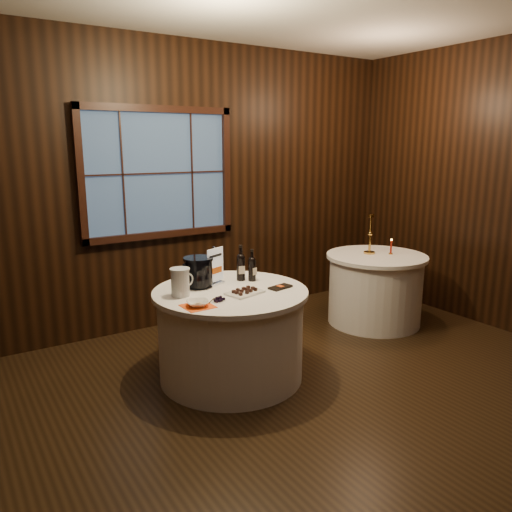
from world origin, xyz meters
TOP-DOWN VIEW (x-y plane):
  - ground at (0.00, 0.00)m, footprint 6.00×6.00m
  - back_wall at (0.00, 2.48)m, footprint 6.00×0.10m
  - main_table at (0.00, 1.00)m, footprint 1.28×1.28m
  - side_table at (2.00, 1.30)m, footprint 1.08×1.08m
  - sign_stand at (-0.03, 1.21)m, footprint 0.20×0.16m
  - port_bottle_left at (0.23, 1.21)m, footprint 0.07×0.09m
  - port_bottle_right at (0.30, 1.14)m, footprint 0.07×0.07m
  - ice_bucket at (-0.18, 1.22)m, footprint 0.25×0.25m
  - chocolate_plate at (0.04, 0.84)m, footprint 0.32×0.25m
  - chocolate_box at (0.38, 0.82)m, footprint 0.22×0.14m
  - grape_bunch at (-0.22, 0.78)m, footprint 0.16×0.06m
  - glass_pitcher at (-0.41, 1.07)m, footprint 0.21×0.16m
  - orange_napkin at (-0.42, 0.76)m, footprint 0.22×0.22m
  - cracker_bowl at (-0.42, 0.76)m, footprint 0.21×0.21m
  - brass_candlestick at (1.97, 1.39)m, footprint 0.12×0.12m
  - red_candle at (2.15, 1.24)m, footprint 0.05×0.05m

SIDE VIEW (x-z plane):
  - ground at x=0.00m, z-range 0.00..0.00m
  - main_table at x=0.00m, z-range 0.00..0.77m
  - side_table at x=2.00m, z-range 0.00..0.77m
  - orange_napkin at x=-0.42m, z-range 0.77..0.77m
  - chocolate_box at x=0.38m, z-range 0.77..0.79m
  - chocolate_plate at x=0.04m, z-range 0.77..0.81m
  - grape_bunch at x=-0.22m, z-range 0.77..0.81m
  - cracker_bowl at x=-0.42m, z-range 0.77..0.81m
  - red_candle at x=2.15m, z-range 0.75..0.92m
  - sign_stand at x=-0.03m, z-range 0.72..1.05m
  - glass_pitcher at x=-0.41m, z-range 0.77..1.00m
  - port_bottle_right at x=0.30m, z-range 0.75..1.03m
  - ice_bucket at x=-0.18m, z-range 0.78..1.03m
  - port_bottle_left at x=0.23m, z-range 0.75..1.06m
  - brass_candlestick at x=1.97m, z-range 0.71..1.14m
  - back_wall at x=0.00m, z-range 0.04..3.04m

